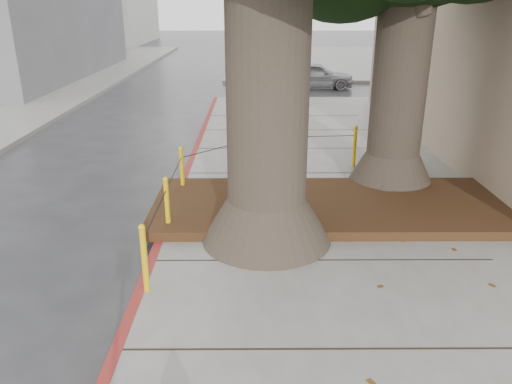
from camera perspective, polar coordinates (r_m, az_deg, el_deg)
ground at (r=5.79m, az=5.03°, el=-18.62°), size 140.00×140.00×0.00m
sidewalk_far at (r=35.24m, az=10.69°, el=14.60°), size 16.00×20.00×0.15m
curb_red at (r=7.97m, az=-11.16°, el=-6.44°), size 0.14×26.00×0.16m
planter_bed at (r=9.14m, az=8.56°, el=-1.55°), size 6.40×2.60×0.16m
bollard_ring at (r=9.33m, az=-2.51°, el=1.99°), size 3.79×5.39×0.95m
car_silver at (r=23.43m, az=6.76°, el=13.11°), size 3.53×1.54×1.18m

